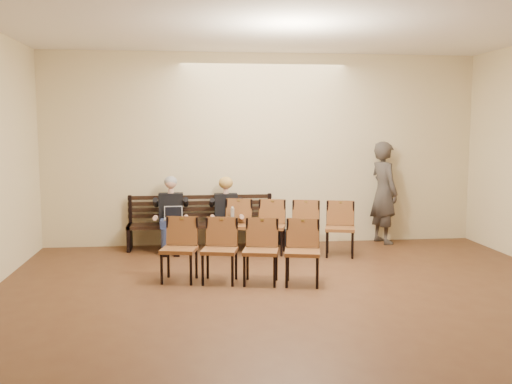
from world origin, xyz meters
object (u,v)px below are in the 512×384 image
Objects in this scene: laptop at (173,221)px; chair_row_back at (240,251)px; bag at (290,237)px; chair_row_front at (288,227)px; seated_woman at (226,217)px; water_bottle at (232,220)px; passerby at (384,185)px; seated_man at (171,215)px; bench at (201,236)px.

chair_row_back reaches higher than laptop.
bag is 0.17× the size of chair_row_front.
seated_woman is 0.25m from water_bottle.
passerby is (2.95, 0.22, 0.51)m from seated_woman.
chair_row_front reaches higher than water_bottle.
seated_man is at bearing 167.50° from water_bottle.
seated_woman is 1.15m from chair_row_front.
chair_row_back is (-0.97, -1.72, -0.01)m from chair_row_front.
laptop is at bearing -166.47° from seated_woman.
chair_row_front is 1.02× the size of chair_row_back.
passerby is 2.17m from chair_row_front.
seated_man is at bearing 77.56° from passerby.
chair_row_front is at bearing 73.11° from chair_row_back.
water_bottle is (1.02, -0.01, -0.00)m from laptop.
passerby is at bearing 9.05° from water_bottle.
water_bottle is (0.09, -0.24, -0.02)m from seated_woman.
bench is 2.43m from chair_row_back.
bag is at bearing 22.53° from water_bottle.
seated_man reaches higher than bag.
bag is at bearing 10.48° from seated_woman.
seated_woman reaches higher than chair_row_back.
bench is 3.51m from passerby.
water_bottle is at bearing -5.63° from laptop.
seated_man reaches higher than laptop.
water_bottle is at bearing -12.50° from seated_man.
water_bottle is at bearing 101.14° from chair_row_back.
bag is (1.63, 0.10, -0.09)m from bench.
passerby is at bearing 36.61° from chair_row_front.
seated_woman reaches higher than laptop.
seated_woman is 1.29m from bag.
chair_row_back is (-1.14, -2.47, 0.31)m from bag.
passerby is 0.97× the size of chair_row_front.
water_bottle is 0.59× the size of bag.
bench is 1.61m from chair_row_front.
passerby reaches higher than seated_man.
seated_man reaches higher than water_bottle.
bench is 6.88× the size of bag.
seated_woman reaches higher than bench.
seated_woman reaches higher than water_bottle.
chair_row_front is at bearing -17.77° from water_bottle.
bag is (1.19, 0.22, -0.45)m from seated_woman.
passerby is (2.86, 0.46, 0.53)m from water_bottle.
laptop is 0.14× the size of chair_row_front.
seated_woman reaches higher than chair_row_front.
chair_row_front is at bearing -27.68° from seated_woman.
water_bottle is 0.10× the size of chair_row_back.
water_bottle is (1.06, -0.24, -0.07)m from seated_man.
seated_woman is at bearing 167.80° from chair_row_front.
seated_man is (-0.53, -0.12, 0.41)m from bench.
laptop is at bearing -78.75° from seated_man.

